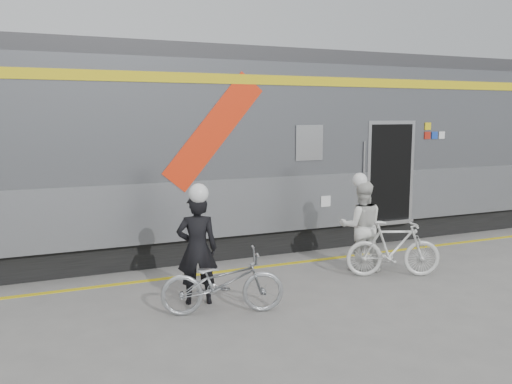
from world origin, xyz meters
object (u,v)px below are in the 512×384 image
bicycle_right (393,249)px  bicycle_left (223,282)px  woman (361,226)px  man (197,249)px

bicycle_right → bicycle_left: bearing=120.8°
woman → bicycle_right: 0.70m
woman → bicycle_right: size_ratio=0.99×
bicycle_left → bicycle_right: size_ratio=1.06×
woman → bicycle_right: woman is taller
man → woman: bearing=-156.5°
bicycle_left → woman: 3.22m
bicycle_right → man: bearing=111.4°
man → bicycle_left: man is taller
bicycle_left → bicycle_right: (3.33, 0.49, 0.04)m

